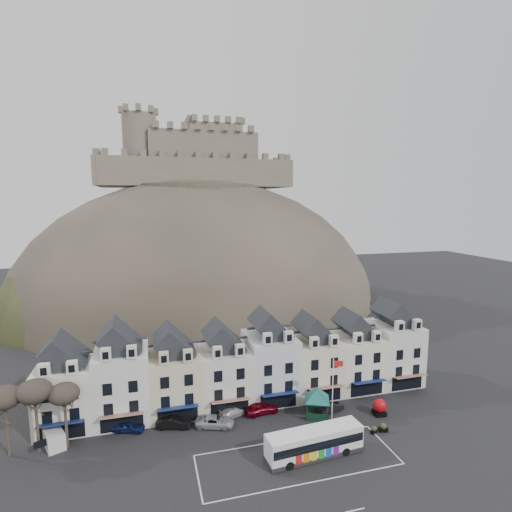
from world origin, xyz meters
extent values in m
plane|color=black|center=(0.00, 0.00, 0.00)|extent=(300.00, 300.00, 0.00)
cube|color=silver|center=(2.00, 1.25, 0.00)|extent=(22.00, 7.50, 0.01)
cube|color=white|center=(-23.80, 16.00, 4.00)|extent=(6.80, 8.00, 8.00)
cube|color=black|center=(-23.80, 16.00, 9.20)|extent=(6.80, 5.76, 2.80)
cube|color=white|center=(-25.30, 12.40, 8.90)|extent=(1.20, 0.80, 1.60)
cube|color=white|center=(-22.30, 12.40, 8.90)|extent=(1.20, 0.80, 1.60)
cube|color=black|center=(-23.80, 11.97, 1.30)|extent=(5.10, 0.06, 2.20)
cube|color=navy|center=(-23.80, 11.30, 2.60)|extent=(5.10, 1.29, 0.43)
cube|color=silver|center=(-17.00, 16.00, 4.60)|extent=(6.80, 8.00, 9.20)
cube|color=black|center=(-17.00, 16.00, 10.40)|extent=(6.80, 5.76, 2.80)
cube|color=silver|center=(-18.50, 12.40, 10.10)|extent=(1.20, 0.80, 1.60)
cube|color=silver|center=(-15.50, 12.40, 10.10)|extent=(1.20, 0.80, 1.60)
cube|color=black|center=(-17.00, 11.97, 1.30)|extent=(5.10, 0.06, 2.20)
cube|color=maroon|center=(-17.00, 11.30, 2.60)|extent=(5.10, 1.29, 0.43)
cube|color=beige|center=(-10.20, 16.00, 4.00)|extent=(6.80, 8.00, 8.00)
cube|color=black|center=(-10.20, 16.00, 9.20)|extent=(6.80, 5.76, 2.80)
cube|color=beige|center=(-11.70, 12.40, 8.90)|extent=(1.20, 0.80, 1.60)
cube|color=beige|center=(-8.70, 12.40, 8.90)|extent=(1.20, 0.80, 1.60)
cube|color=black|center=(-10.20, 11.97, 1.30)|extent=(5.10, 0.06, 2.20)
cube|color=navy|center=(-10.20, 11.30, 2.60)|extent=(5.10, 1.29, 0.43)
cube|color=silver|center=(-3.40, 16.00, 4.00)|extent=(6.80, 8.00, 8.00)
cube|color=black|center=(-3.40, 16.00, 9.20)|extent=(6.80, 5.76, 2.80)
cube|color=silver|center=(-4.90, 12.40, 8.90)|extent=(1.20, 0.80, 1.60)
cube|color=silver|center=(-1.90, 12.40, 8.90)|extent=(1.20, 0.80, 1.60)
cube|color=black|center=(-3.40, 11.97, 1.30)|extent=(5.10, 0.06, 2.20)
cube|color=maroon|center=(-3.40, 11.30, 2.60)|extent=(5.10, 1.29, 0.43)
cube|color=silver|center=(3.40, 16.00, 4.60)|extent=(6.80, 8.00, 9.20)
cube|color=black|center=(3.40, 16.00, 10.40)|extent=(6.80, 5.76, 2.80)
cube|color=silver|center=(1.90, 12.40, 10.10)|extent=(1.20, 0.80, 1.60)
cube|color=silver|center=(4.90, 12.40, 10.10)|extent=(1.20, 0.80, 1.60)
cube|color=black|center=(3.40, 11.97, 1.30)|extent=(5.10, 0.06, 2.20)
cube|color=navy|center=(3.40, 11.30, 2.60)|extent=(5.10, 1.29, 0.43)
cube|color=beige|center=(10.20, 16.00, 4.00)|extent=(6.80, 8.00, 8.00)
cube|color=black|center=(10.20, 16.00, 9.20)|extent=(6.80, 5.76, 2.80)
cube|color=beige|center=(8.70, 12.40, 8.90)|extent=(1.20, 0.80, 1.60)
cube|color=beige|center=(11.70, 12.40, 8.90)|extent=(1.20, 0.80, 1.60)
cube|color=black|center=(10.20, 11.97, 1.30)|extent=(5.10, 0.06, 2.20)
cube|color=maroon|center=(10.20, 11.30, 2.60)|extent=(5.10, 1.29, 0.43)
cube|color=silver|center=(17.00, 16.00, 4.00)|extent=(6.80, 8.00, 8.00)
cube|color=black|center=(17.00, 16.00, 9.20)|extent=(6.80, 5.76, 2.80)
cube|color=silver|center=(15.50, 12.40, 8.90)|extent=(1.20, 0.80, 1.60)
cube|color=silver|center=(18.50, 12.40, 8.90)|extent=(1.20, 0.80, 1.60)
cube|color=black|center=(17.00, 11.97, 1.30)|extent=(5.10, 0.06, 2.20)
cube|color=navy|center=(17.00, 11.30, 2.60)|extent=(5.10, 1.29, 0.43)
cube|color=silver|center=(23.80, 16.00, 4.60)|extent=(6.80, 8.00, 9.20)
cube|color=black|center=(23.80, 16.00, 10.40)|extent=(6.80, 5.76, 2.80)
cube|color=silver|center=(22.30, 12.40, 10.10)|extent=(1.20, 0.80, 1.60)
cube|color=silver|center=(25.30, 12.40, 10.10)|extent=(1.20, 0.80, 1.60)
cube|color=black|center=(23.80, 11.97, 1.30)|extent=(5.10, 0.06, 2.20)
cube|color=maroon|center=(23.80, 11.30, 2.60)|extent=(5.10, 1.29, 0.43)
ellipsoid|color=#38342B|center=(0.00, 70.00, 0.00)|extent=(96.00, 76.00, 68.00)
ellipsoid|color=#29371B|center=(-22.00, 64.00, 0.00)|extent=(52.00, 44.00, 42.00)
ellipsoid|color=#38342B|center=(24.00, 74.00, 0.00)|extent=(56.00, 48.00, 46.00)
ellipsoid|color=#29371B|center=(-4.00, 56.00, 0.00)|extent=(40.00, 28.00, 28.00)
ellipsoid|color=#38342B|center=(10.00, 58.00, 0.00)|extent=(36.00, 28.00, 24.00)
cylinder|color=#38342B|center=(0.00, 70.00, 31.00)|extent=(30.00, 30.00, 3.00)
cube|color=#695F50|center=(0.00, 66.00, 35.50)|extent=(48.00, 2.20, 7.00)
cube|color=#695F50|center=(0.00, 86.00, 35.50)|extent=(48.00, 2.20, 7.00)
cube|color=#695F50|center=(-24.00, 76.00, 35.50)|extent=(2.20, 22.00, 7.00)
cube|color=#695F50|center=(24.00, 76.00, 35.50)|extent=(2.20, 22.00, 7.00)
cube|color=#695F50|center=(2.00, 76.00, 41.00)|extent=(28.00, 18.00, 10.00)
cube|color=#695F50|center=(6.00, 78.00, 42.50)|extent=(14.00, 12.00, 13.00)
cylinder|color=#695F50|center=(-14.00, 72.00, 41.00)|extent=(8.40, 8.40, 18.00)
cylinder|color=silver|center=(6.00, 78.00, 51.50)|extent=(0.16, 0.16, 5.00)
cylinder|color=#342C21|center=(-29.00, 10.50, 2.87)|extent=(0.32, 0.32, 5.74)
ellipsoid|color=#383028|center=(-29.00, 10.50, 6.97)|extent=(3.61, 3.61, 2.54)
cylinder|color=#342C21|center=(-26.00, 10.50, 3.01)|extent=(0.32, 0.32, 6.02)
ellipsoid|color=#383028|center=(-26.00, 10.50, 7.31)|extent=(3.78, 3.78, 2.67)
cylinder|color=#342C21|center=(-23.00, 10.50, 2.73)|extent=(0.32, 0.32, 5.46)
ellipsoid|color=#383028|center=(-23.00, 10.50, 6.63)|extent=(3.43, 3.43, 2.42)
cube|color=#262628|center=(4.07, 1.37, 0.36)|extent=(11.39, 3.52, 0.51)
cube|color=white|center=(4.07, 1.37, 1.85)|extent=(11.39, 3.46, 2.57)
cube|color=black|center=(4.07, 1.37, 1.99)|extent=(11.17, 3.52, 0.97)
cube|color=white|center=(4.07, 1.37, 3.01)|extent=(11.16, 3.34, 0.25)
cube|color=orange|center=(9.61, 1.83, 2.83)|extent=(0.16, 1.22, 0.29)
cylinder|color=black|center=(7.52, 0.50, 0.46)|extent=(1.00, 0.41, 0.98)
cylinder|color=black|center=(7.33, 2.80, 0.46)|extent=(1.00, 0.41, 0.98)
cylinder|color=black|center=(0.59, -0.07, 0.46)|extent=(1.00, 0.41, 0.98)
cylinder|color=black|center=(0.40, 2.23, 0.46)|extent=(1.00, 0.41, 0.98)
cube|color=#0F2F1F|center=(7.06, 10.68, 1.16)|extent=(0.19, 0.19, 2.32)
cube|color=#0F2F1F|center=(9.48, 9.69, 1.16)|extent=(0.19, 0.19, 2.32)
cube|color=#0F2F1F|center=(6.07, 8.26, 1.16)|extent=(0.19, 0.19, 2.32)
cube|color=#0F2F1F|center=(8.49, 7.27, 1.16)|extent=(0.19, 0.19, 2.32)
cube|color=#0F2F1F|center=(7.77, 8.97, 2.32)|extent=(4.17, 4.17, 0.12)
cone|color=#145B57|center=(7.77, 8.97, 3.20)|extent=(5.93, 5.93, 1.74)
cube|color=black|center=(16.00, 7.09, 0.29)|extent=(1.63, 1.63, 0.57)
sphere|color=red|center=(16.00, 7.09, 1.32)|extent=(1.79, 1.79, 1.79)
cylinder|color=silver|center=(8.88, 6.77, 4.40)|extent=(0.13, 0.13, 8.80)
cube|color=red|center=(9.46, 6.59, 8.14)|extent=(1.16, 0.40, 0.77)
cube|color=silver|center=(-24.70, 11.51, 0.99)|extent=(3.42, 4.72, 1.98)
cube|color=black|center=(-24.70, 11.51, 1.36)|extent=(1.67, 0.77, 0.85)
cube|color=black|center=(14.29, 3.50, 0.27)|extent=(1.18, 0.79, 0.54)
sphere|color=#29371B|center=(14.29, 3.50, 0.70)|extent=(0.76, 0.76, 0.76)
cube|color=black|center=(13.00, 3.50, 0.23)|extent=(1.01, 0.78, 0.45)
sphere|color=#29371B|center=(13.00, 3.50, 0.59)|extent=(0.63, 0.63, 0.63)
imported|color=#0E1947|center=(-16.32, 12.00, 0.70)|extent=(4.40, 2.84, 1.40)
imported|color=black|center=(-10.80, 11.26, 0.71)|extent=(4.58, 2.58, 1.43)
imported|color=#AAACB2|center=(-5.72, 10.18, 0.68)|extent=(5.30, 3.65, 1.36)
imported|color=silver|center=(-2.87, 12.00, 0.61)|extent=(4.56, 3.08, 1.23)
imported|color=#580511|center=(0.80, 11.57, 0.79)|extent=(4.79, 2.30, 1.58)
imported|color=black|center=(10.00, 9.50, 0.64)|extent=(4.09, 2.33, 1.28)
camera|label=1|loc=(-13.22, -36.70, 28.60)|focal=28.00mm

